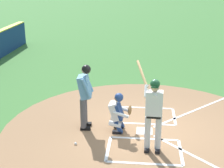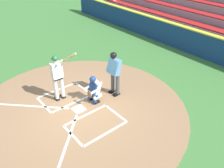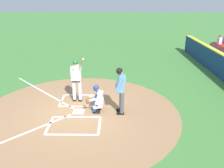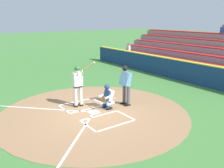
{
  "view_description": "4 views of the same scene",
  "coord_description": "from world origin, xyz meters",
  "px_view_note": "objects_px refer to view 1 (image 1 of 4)",
  "views": [
    {
      "loc": [
        8.32,
        -0.08,
        4.28
      ],
      "look_at": [
        -0.28,
        -0.94,
        1.27
      ],
      "focal_mm": 52.99,
      "sensor_mm": 36.0,
      "label": 1
    },
    {
      "loc": [
        -6.13,
        3.44,
        5.48
      ],
      "look_at": [
        -0.57,
        -1.13,
        0.93
      ],
      "focal_mm": 37.93,
      "sensor_mm": 36.0,
      "label": 2
    },
    {
      "loc": [
        -8.19,
        -1.44,
        4.34
      ],
      "look_at": [
        0.36,
        -1.33,
        1.06
      ],
      "focal_mm": 36.92,
      "sensor_mm": 36.0,
      "label": 3
    },
    {
      "loc": [
        -8.37,
        4.95,
        3.92
      ],
      "look_at": [
        0.28,
        -1.15,
        1.02
      ],
      "focal_mm": 38.93,
      "sensor_mm": 36.0,
      "label": 4
    }
  ],
  "objects_px": {
    "batter": "(153,110)",
    "catcher": "(118,111)",
    "baseball": "(76,144)",
    "plate_umpire": "(85,92)"
  },
  "relations": [
    {
      "from": "plate_umpire",
      "to": "baseball",
      "type": "xyz_separation_m",
      "value": [
        0.99,
        -0.09,
        -1.04
      ]
    },
    {
      "from": "catcher",
      "to": "plate_umpire",
      "type": "height_order",
      "value": "plate_umpire"
    },
    {
      "from": "batter",
      "to": "baseball",
      "type": "distance_m",
      "value": 2.22
    },
    {
      "from": "catcher",
      "to": "baseball",
      "type": "xyz_separation_m",
      "value": [
        0.9,
        -1.03,
        -0.55
      ]
    },
    {
      "from": "catcher",
      "to": "baseball",
      "type": "distance_m",
      "value": 1.47
    },
    {
      "from": "batter",
      "to": "plate_umpire",
      "type": "distance_m",
      "value": 2.14
    },
    {
      "from": "batter",
      "to": "baseball",
      "type": "relative_size",
      "value": 28.76
    },
    {
      "from": "plate_umpire",
      "to": "batter",
      "type": "bearing_deg",
      "value": 60.04
    },
    {
      "from": "batter",
      "to": "catcher",
      "type": "bearing_deg",
      "value": -136.67
    },
    {
      "from": "batter",
      "to": "catcher",
      "type": "relative_size",
      "value": 1.88
    }
  ]
}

